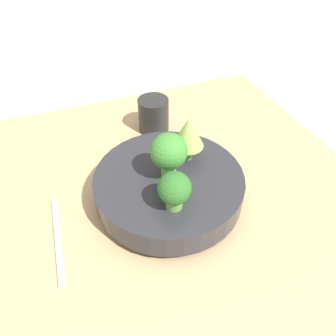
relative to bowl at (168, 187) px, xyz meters
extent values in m
plane|color=beige|center=(0.02, 0.00, -0.08)|extent=(6.00, 6.00, 0.00)
cube|color=tan|center=(0.02, 0.00, -0.06)|extent=(0.83, 0.78, 0.04)
cylinder|color=#28282D|center=(0.00, 0.00, -0.03)|extent=(0.12, 0.12, 0.01)
cylinder|color=#28282D|center=(0.00, 0.00, 0.00)|extent=(0.26, 0.26, 0.05)
cylinder|color=#609347|center=(-0.04, 0.05, 0.04)|extent=(0.02, 0.02, 0.03)
cone|color=#93B751|center=(-0.04, 0.05, 0.08)|extent=(0.06, 0.06, 0.06)
cylinder|color=#6BA34C|center=(0.00, 0.00, 0.04)|extent=(0.03, 0.03, 0.03)
sphere|color=#387A2D|center=(0.00, 0.00, 0.08)|extent=(0.06, 0.06, 0.06)
cylinder|color=#609347|center=(0.07, -0.02, 0.04)|extent=(0.03, 0.03, 0.02)
sphere|color=#286023|center=(0.07, -0.02, 0.07)|extent=(0.05, 0.05, 0.05)
cylinder|color=black|center=(-0.22, 0.05, 0.00)|extent=(0.07, 0.07, 0.08)
cube|color=#B2B2B7|center=(0.02, -0.20, -0.03)|extent=(0.18, 0.02, 0.01)
camera|label=1|loc=(0.38, -0.15, 0.42)|focal=35.00mm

